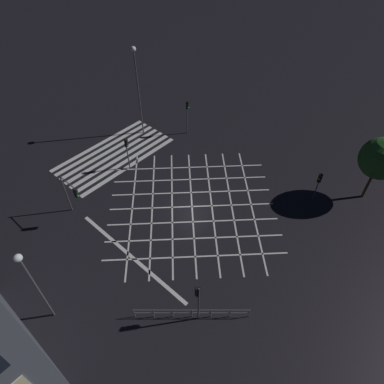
{
  "coord_description": "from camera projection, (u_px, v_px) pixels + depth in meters",
  "views": [
    {
      "loc": [
        15.98,
        14.48,
        23.69
      ],
      "look_at": [
        0.0,
        0.0,
        1.93
      ],
      "focal_mm": 32.0,
      "sensor_mm": 36.0,
      "label": 1
    }
  ],
  "objects": [
    {
      "name": "street_lamp_east",
      "position": [
        30.0,
        276.0,
        20.85
      ],
      "size": [
        0.5,
        0.5,
        7.46
      ],
      "color": "#424244",
      "rests_on": "ground_plane"
    },
    {
      "name": "road_markings",
      "position": [
        143.0,
        177.0,
        34.88
      ],
      "size": [
        18.83,
        23.85,
        0.01
      ],
      "color": "silver",
      "rests_on": "ground_plane"
    },
    {
      "name": "traffic_light_se_cross",
      "position": [
        71.0,
        192.0,
        28.86
      ],
      "size": [
        0.36,
        2.46,
        4.37
      ],
      "rotation": [
        0.0,
        0.0,
        1.57
      ],
      "color": "#424244",
      "rests_on": "ground_plane"
    },
    {
      "name": "street_lamp_west",
      "position": [
        137.0,
        76.0,
        35.35
      ],
      "size": [
        0.53,
        0.53,
        10.11
      ],
      "color": "#424244",
      "rests_on": "ground_plane"
    },
    {
      "name": "traffic_light_sw_cross",
      "position": [
        187.0,
        110.0,
        38.06
      ],
      "size": [
        0.36,
        0.39,
        4.29
      ],
      "rotation": [
        0.0,
        0.0,
        1.57
      ],
      "color": "#424244",
      "rests_on": "ground_plane"
    },
    {
      "name": "traffic_light_ne_cross",
      "position": [
        198.0,
        297.0,
        22.31
      ],
      "size": [
        0.36,
        0.39,
        4.21
      ],
      "rotation": [
        0.0,
        0.0,
        -1.57
      ],
      "color": "#424244",
      "rests_on": "ground_plane"
    },
    {
      "name": "ground_plane",
      "position": [
        192.0,
        207.0,
        32.01
      ],
      "size": [
        200.0,
        200.0,
        0.0
      ],
      "primitive_type": "plane",
      "color": "black"
    },
    {
      "name": "pedestrian_railing",
      "position": [
        192.0,
        312.0,
        24.02
      ],
      "size": [
        5.51,
        6.08,
        1.05
      ],
      "rotation": [
        0.0,
        0.0,
        2.31
      ],
      "color": "gray",
      "rests_on": "ground_plane"
    },
    {
      "name": "traffic_light_nw_main",
      "position": [
        319.0,
        182.0,
        31.03
      ],
      "size": [
        0.39,
        0.36,
        3.24
      ],
      "color": "#424244",
      "rests_on": "ground_plane"
    },
    {
      "name": "traffic_light_median_south",
      "position": [
        127.0,
        147.0,
        33.89
      ],
      "size": [
        0.36,
        0.39,
        3.82
      ],
      "rotation": [
        0.0,
        0.0,
        1.57
      ],
      "color": "#424244",
      "rests_on": "ground_plane"
    },
    {
      "name": "street_tree_near",
      "position": [
        381.0,
        159.0,
        29.6
      ],
      "size": [
        3.74,
        3.74,
        6.59
      ],
      "color": "#473323",
      "rests_on": "ground_plane"
    }
  ]
}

